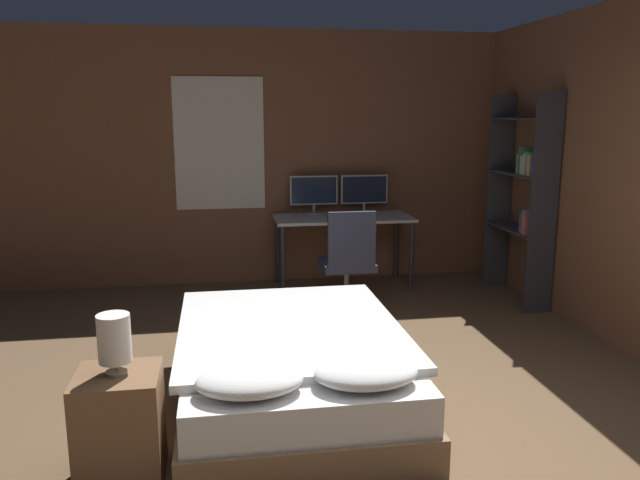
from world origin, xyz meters
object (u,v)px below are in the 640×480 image
(monitor_right, at_px, (364,191))
(monitor_left, at_px, (314,192))
(desk, at_px, (343,225))
(computer_mouse, at_px, (373,218))
(keyboard, at_px, (348,219))
(bookshelf, at_px, (525,188))
(bed, at_px, (292,367))
(office_chair, at_px, (348,269))
(nightstand, at_px, (120,428))
(bedside_lamp, at_px, (114,339))

(monitor_right, bearing_deg, monitor_left, 180.00)
(desk, xyz_separation_m, computer_mouse, (0.27, -0.22, 0.11))
(keyboard, relative_size, bookshelf, 0.18)
(bookshelf, bearing_deg, bed, -143.27)
(keyboard, bearing_deg, monitor_right, 58.22)
(computer_mouse, bearing_deg, desk, 140.18)
(keyboard, relative_size, computer_mouse, 5.07)
(monitor_left, xyz_separation_m, keyboard, (0.28, -0.45, -0.23))
(desk, height_order, keyboard, keyboard)
(monitor_left, bearing_deg, office_chair, -80.88)
(nightstand, xyz_separation_m, computer_mouse, (2.08, 3.15, 0.49))
(monitor_left, bearing_deg, bedside_lamp, -113.17)
(bed, relative_size, nightstand, 3.47)
(monitor_right, bearing_deg, bedside_lamp, -120.24)
(office_chair, xyz_separation_m, bookshelf, (1.73, -0.02, 0.74))
(monitor_right, relative_size, keyboard, 1.45)
(office_chair, bearing_deg, computer_mouse, 56.38)
(monitor_right, xyz_separation_m, keyboard, (-0.28, -0.45, -0.23))
(bed, bearing_deg, bedside_lamp, -143.51)
(office_chair, relative_size, bookshelf, 0.48)
(desk, bearing_deg, monitor_right, 39.12)
(bed, xyz_separation_m, computer_mouse, (1.13, 2.44, 0.53))
(monitor_left, xyz_separation_m, bookshelf, (1.89, -1.04, 0.13))
(bedside_lamp, relative_size, computer_mouse, 4.34)
(bedside_lamp, bearing_deg, monitor_left, 66.83)
(keyboard, xyz_separation_m, bookshelf, (1.61, -0.59, 0.36))
(computer_mouse, bearing_deg, monitor_right, 88.61)
(bed, xyz_separation_m, bedside_lamp, (-0.95, -0.70, 0.51))
(office_chair, bearing_deg, desk, 81.85)
(bedside_lamp, height_order, computer_mouse, bedside_lamp)
(bedside_lamp, distance_m, bookshelf, 4.29)
(nightstand, bearing_deg, monitor_right, 59.76)
(bedside_lamp, bearing_deg, monitor_right, 59.76)
(bedside_lamp, xyz_separation_m, keyboard, (1.82, 3.15, 0.01))
(bed, height_order, keyboard, keyboard)
(monitor_right, xyz_separation_m, bookshelf, (1.33, -1.04, 0.13))
(bookshelf, bearing_deg, keyboard, 159.80)
(computer_mouse, distance_m, bookshelf, 1.51)
(bedside_lamp, height_order, monitor_left, monitor_left)
(nightstand, distance_m, monitor_left, 3.98)
(bedside_lamp, xyz_separation_m, monitor_left, (1.54, 3.60, 0.24))
(nightstand, xyz_separation_m, office_chair, (1.70, 2.57, 0.10))
(desk, distance_m, bookshelf, 1.86)
(keyboard, bearing_deg, nightstand, -120.01)
(bed, bearing_deg, nightstand, -143.51)
(keyboard, bearing_deg, desk, 90.00)
(desk, xyz_separation_m, office_chair, (-0.11, -0.80, -0.28))
(desk, xyz_separation_m, keyboard, (0.00, -0.22, 0.10))
(nightstand, relative_size, monitor_left, 1.12)
(desk, height_order, monitor_left, monitor_left)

